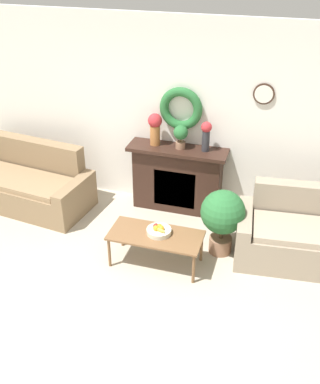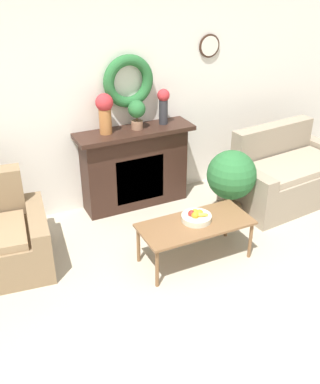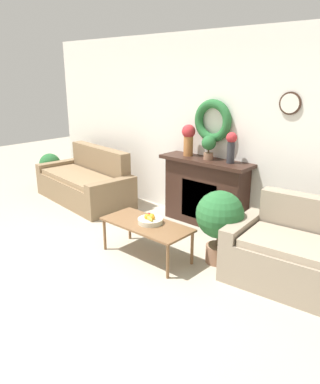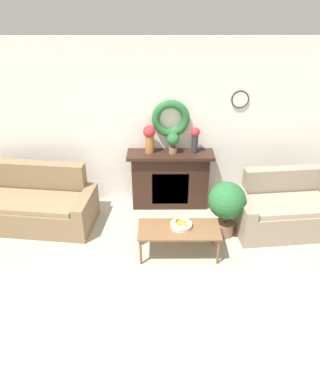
{
  "view_description": "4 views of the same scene",
  "coord_description": "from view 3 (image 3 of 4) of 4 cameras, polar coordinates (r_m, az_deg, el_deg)",
  "views": [
    {
      "loc": [
        1.54,
        -3.05,
        3.6
      ],
      "look_at": [
        0.18,
        1.43,
        0.84
      ],
      "focal_mm": 42.0,
      "sensor_mm": 36.0,
      "label": 1
    },
    {
      "loc": [
        -1.72,
        -2.08,
        2.79
      ],
      "look_at": [
        -0.11,
        1.24,
        0.8
      ],
      "focal_mm": 42.0,
      "sensor_mm": 36.0,
      "label": 2
    },
    {
      "loc": [
        3.1,
        -1.84,
        2.15
      ],
      "look_at": [
        0.14,
        1.46,
        0.73
      ],
      "focal_mm": 35.0,
      "sensor_mm": 36.0,
      "label": 3
    },
    {
      "loc": [
        -0.07,
        -3.07,
        3.43
      ],
      "look_at": [
        -0.03,
        1.63,
        0.72
      ],
      "focal_mm": 35.0,
      "sensor_mm": 36.0,
      "label": 4
    }
  ],
  "objects": [
    {
      "name": "ground_plane",
      "position": [
        4.2,
        -15.3,
        -13.72
      ],
      "size": [
        16.0,
        16.0,
        0.0
      ],
      "primitive_type": "plane",
      "color": "#ADA38E"
    },
    {
      "name": "wall_back",
      "position": [
        5.5,
        7.35,
        9.37
      ],
      "size": [
        6.8,
        0.19,
        2.7
      ],
      "color": "white",
      "rests_on": "ground_plane"
    },
    {
      "name": "fireplace",
      "position": [
        5.46,
        6.91,
        0.04
      ],
      "size": [
        1.39,
        0.41,
        0.98
      ],
      "color": "#331E16",
      "rests_on": "ground_plane"
    },
    {
      "name": "couch_left",
      "position": [
        6.63,
        -11.18,
        1.33
      ],
      "size": [
        1.99,
        1.11,
        0.91
      ],
      "rotation": [
        0.0,
        0.0,
        -0.12
      ],
      "color": "#846B4C",
      "rests_on": "ground_plane"
    },
    {
      "name": "loveseat_right",
      "position": [
        4.21,
        21.11,
        -9.34
      ],
      "size": [
        1.61,
        1.0,
        0.89
      ],
      "rotation": [
        0.0,
        0.0,
        0.1
      ],
      "color": "gray",
      "rests_on": "ground_plane"
    },
    {
      "name": "coffee_table",
      "position": [
        4.48,
        -2.08,
        -5.28
      ],
      "size": [
        1.13,
        0.51,
        0.43
      ],
      "color": "brown",
      "rests_on": "ground_plane"
    },
    {
      "name": "fruit_bowl",
      "position": [
        4.46,
        -1.51,
        -4.27
      ],
      "size": [
        0.3,
        0.3,
        0.12
      ],
      "color": "beige",
      "rests_on": "coffee_table"
    },
    {
      "name": "vase_on_mantel_left",
      "position": [
        5.48,
        4.36,
        8.27
      ],
      "size": [
        0.2,
        0.2,
        0.45
      ],
      "color": "#AD6B38",
      "rests_on": "fireplace"
    },
    {
      "name": "vase_on_mantel_right",
      "position": [
        5.08,
        10.8,
        7.03
      ],
      "size": [
        0.15,
        0.15,
        0.42
      ],
      "color": "#2D2D33",
      "rests_on": "fireplace"
    },
    {
      "name": "potted_plant_on_mantel",
      "position": [
        5.26,
        7.43,
        7.08
      ],
      "size": [
        0.2,
        0.2,
        0.33
      ],
      "color": "#8E664C",
      "rests_on": "fireplace"
    },
    {
      "name": "potted_plant_floor_by_couch",
      "position": [
        7.57,
        -16.37,
        3.64
      ],
      "size": [
        0.41,
        0.41,
        0.66
      ],
      "color": "#8E664C",
      "rests_on": "ground_plane"
    },
    {
      "name": "potted_plant_floor_by_loveseat",
      "position": [
        4.35,
        9.07,
        -3.98
      ],
      "size": [
        0.55,
        0.55,
        0.88
      ],
      "color": "#8E664C",
      "rests_on": "ground_plane"
    }
  ]
}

